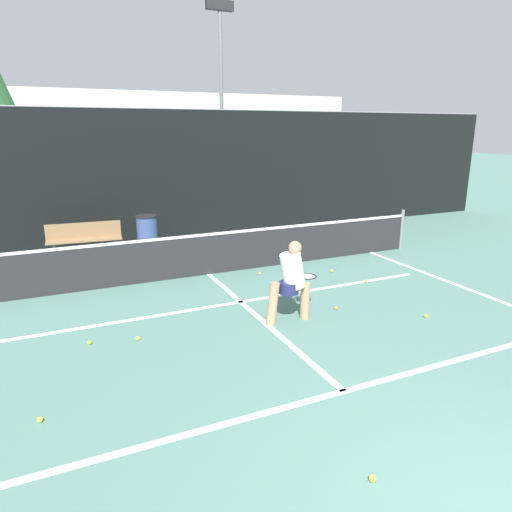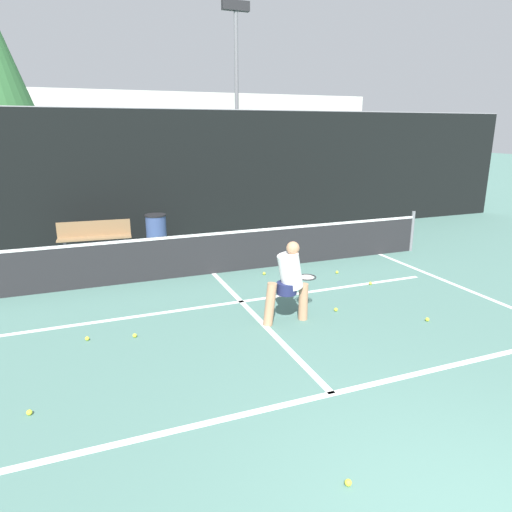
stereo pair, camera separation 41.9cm
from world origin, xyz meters
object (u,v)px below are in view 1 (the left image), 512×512
Objects in this scene: player_practicing at (291,279)px; courtside_bench at (84,238)px; trash_bin at (147,233)px; parked_car at (56,208)px.

courtside_bench is (-2.82, 5.78, -0.27)m from player_practicing.
trash_bin is at bearing -0.20° from courtside_bench.
parked_car reaches higher than courtside_bench.
parked_car is (-2.09, 4.48, 0.13)m from trash_bin.
player_practicing is at bearing -71.69° from parked_car.
player_practicing is 5.80m from trash_bin.
player_practicing is 10.67m from parked_car.
player_practicing is at bearing -77.46° from trash_bin.
parked_car is at bearing 101.29° from courtside_bench.
trash_bin is at bearing 102.03° from player_practicing.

